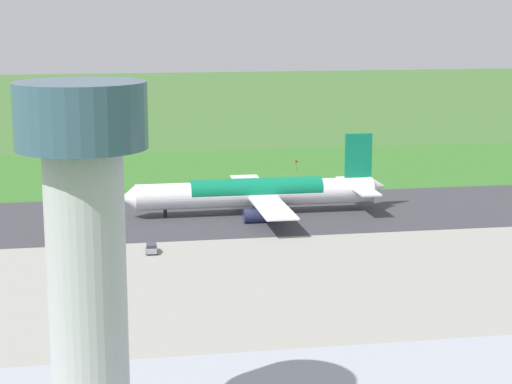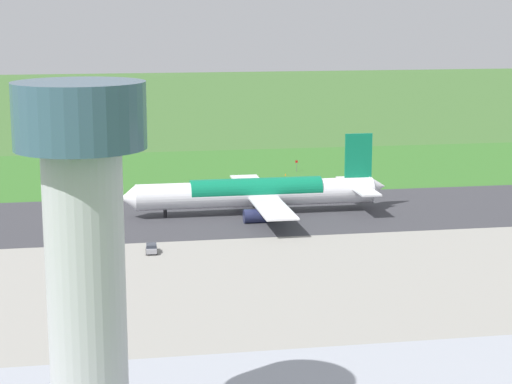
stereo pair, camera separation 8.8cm
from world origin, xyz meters
The scene contains 9 objects.
ground_plane centered at (0.00, 0.00, 0.00)m, with size 800.00×800.00×0.00m, color #3D662D.
runway_asphalt centered at (0.00, 0.00, 0.03)m, with size 600.00×38.77×0.06m, color #38383D.
apron_concrete centered at (0.00, 54.54, 0.03)m, with size 440.00×110.00×0.05m, color gray.
grass_verge_foreground centered at (0.00, -42.99, 0.02)m, with size 600.00×80.00×0.04m, color #346B27.
airliner_main centered at (13.87, 0.00, 4.35)m, with size 53.97×44.02×15.88m.
service_truck_baggage centered at (47.69, -9.54, 1.40)m, with size 5.87×5.48×2.65m.
service_car_followme centered at (36.85, 26.20, 0.84)m, with size 2.08×4.28×1.62m.
no_stopping_sign centered at (-4.14, -45.45, 1.69)m, with size 0.60×0.10×2.87m.
traffic_cone_orange centered at (-0.25, -40.39, 0.28)m, with size 0.40×0.40×0.55m, color orange.
Camera 1 is at (45.43, 176.68, 41.07)m, focal length 64.20 mm.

